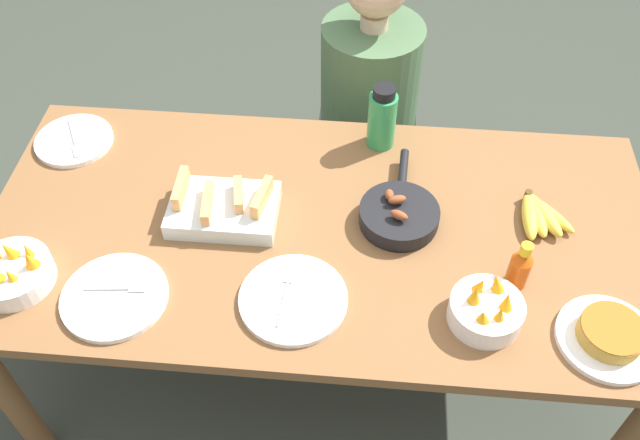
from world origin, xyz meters
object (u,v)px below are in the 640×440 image
Objects in this scene: empty_plate_near_front at (293,299)px; banana_bunch at (538,214)px; melon_tray at (223,208)px; empty_plate_far_right at (115,297)px; empty_plate_far_left at (74,141)px; person_figure at (367,129)px; water_bottle at (382,118)px; hot_sauce_bottle at (520,267)px; fruit_bowl_mango at (486,310)px; fruit_bowl_citrus at (12,272)px; frittata_plate_center at (609,335)px; skillet at (399,214)px.

banana_bunch is at bearing 27.25° from empty_plate_near_front.
melon_tray reaches higher than empty_plate_far_right.
person_figure is (0.87, 0.43, -0.26)m from empty_plate_far_left.
water_bottle is (0.63, 0.62, 0.09)m from empty_plate_far_right.
empty_plate_near_front and empty_plate_far_left have the same top height.
water_bottle is at bearing 38.84° from melon_tray.
banana_bunch is 0.24m from hot_sauce_bottle.
melon_tray is 0.56m from empty_plate_far_left.
banana_bunch is 1.02× the size of fruit_bowl_mango.
water_bottle reaches higher than empty_plate_near_front.
water_bottle is 0.60m from hot_sauce_bottle.
empty_plate_far_right is 0.99m from hot_sauce_bottle.
banana_bunch is 0.16× the size of person_figure.
empty_plate_far_right is at bearing -62.41° from empty_plate_far_left.
empty_plate_far_left is (-0.50, 0.25, -0.02)m from melon_tray.
water_bottle is (0.41, 0.33, 0.06)m from melon_tray.
water_bottle reaches higher than fruit_bowl_citrus.
empty_plate_far_left is 0.51m from fruit_bowl_citrus.
empty_plate_near_front is (-0.74, 0.05, -0.01)m from frittata_plate_center.
hot_sauce_bottle is at bearing -110.51° from banana_bunch.
banana_bunch is at bearing -8.06° from empty_plate_far_left.
melon_tray is at bearing -141.16° from water_bottle.
fruit_bowl_citrus reaches higher than empty_plate_far_right.
water_bottle is at bearing 33.58° from fruit_bowl_citrus.
fruit_bowl_citrus reaches higher than frittata_plate_center.
melon_tray is 1.08× the size of empty_plate_near_front.
skillet is 1.98× the size of fruit_bowl_mango.
person_figure is at bearing 80.81° from empty_plate_near_front.
water_bottle is at bearing 44.74° from empty_plate_far_right.
empty_plate_far_left is 1.13× the size of water_bottle.
fruit_bowl_mango is (0.67, -0.27, 0.01)m from melon_tray.
hot_sauce_bottle reaches higher than banana_bunch.
hot_sauce_bottle is (-0.20, 0.15, 0.04)m from frittata_plate_center.
fruit_bowl_citrus reaches higher than skillet.
fruit_bowl_mango is 0.14m from hot_sauce_bottle.
fruit_bowl_citrus is 1.35× the size of hot_sauce_bottle.
frittata_plate_center is at bearing -59.45° from person_figure.
melon_tray is 0.83× the size of skillet.
banana_bunch is 0.51m from water_bottle.
person_figure is at bearing 58.99° from empty_plate_far_right.
person_figure reaches higher than empty_plate_far_right.
empty_plate_far_right is at bearing -6.90° from fruit_bowl_citrus.
frittata_plate_center is at bearing -7.25° from fruit_bowl_mango.
hot_sauce_bottle is (0.98, 0.13, 0.06)m from empty_plate_far_right.
banana_bunch is 0.75× the size of frittata_plate_center.
empty_plate_near_front is at bearing 176.40° from frittata_plate_center.
water_bottle reaches higher than empty_plate_far_right.
person_figure is (0.59, 0.98, -0.26)m from empty_plate_far_right.
empty_plate_far_right is 0.23× the size of person_figure.
empty_plate_near_front is 0.44m from empty_plate_far_right.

